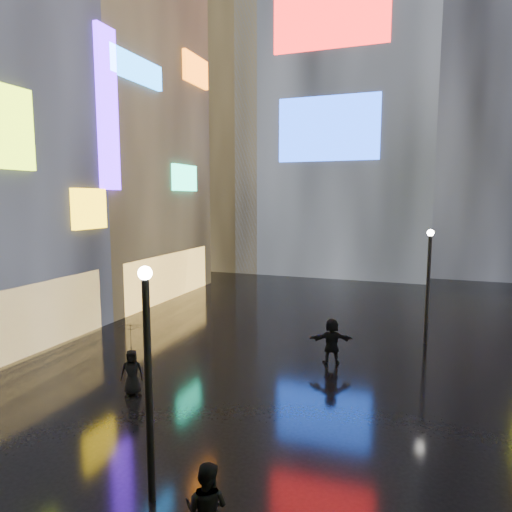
% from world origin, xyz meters
% --- Properties ---
extents(ground, '(140.00, 140.00, 0.00)m').
position_xyz_m(ground, '(0.00, 20.00, 0.00)').
color(ground, black).
rests_on(ground, ground).
extents(building_left_far, '(10.28, 12.00, 22.00)m').
position_xyz_m(building_left_far, '(-15.98, 26.00, 10.98)').
color(building_left_far, black).
rests_on(building_left_far, ground).
extents(tower_main, '(16.00, 14.20, 42.00)m').
position_xyz_m(tower_main, '(-3.00, 43.97, 21.01)').
color(tower_main, black).
rests_on(tower_main, ground).
extents(tower_flank_right, '(12.00, 12.00, 34.00)m').
position_xyz_m(tower_flank_right, '(9.00, 46.00, 17.00)').
color(tower_flank_right, black).
rests_on(tower_flank_right, ground).
extents(tower_flank_left, '(10.00, 10.00, 26.00)m').
position_xyz_m(tower_flank_left, '(-14.00, 42.00, 13.00)').
color(tower_flank_left, black).
rests_on(tower_flank_left, ground).
extents(lamp_near, '(0.30, 0.30, 5.20)m').
position_xyz_m(lamp_near, '(-1.06, 8.25, 2.94)').
color(lamp_near, black).
rests_on(lamp_near, ground).
extents(lamp_far, '(0.30, 0.30, 5.20)m').
position_xyz_m(lamp_far, '(4.63, 21.85, 2.94)').
color(lamp_far, black).
rests_on(lamp_far, ground).
extents(pedestrian_1, '(0.91, 0.73, 1.80)m').
position_xyz_m(pedestrian_1, '(0.74, 7.29, 0.90)').
color(pedestrian_1, black).
rests_on(pedestrian_1, ground).
extents(pedestrian_4, '(0.89, 0.76, 1.54)m').
position_xyz_m(pedestrian_4, '(-4.70, 12.72, 0.77)').
color(pedestrian_4, black).
rests_on(pedestrian_4, ground).
extents(pedestrian_5, '(1.80, 1.06, 1.85)m').
position_xyz_m(pedestrian_5, '(1.08, 17.85, 0.93)').
color(pedestrian_5, black).
rests_on(pedestrian_5, ground).
extents(umbrella_2, '(1.32, 1.33, 0.90)m').
position_xyz_m(umbrella_2, '(-4.70, 12.72, 1.99)').
color(umbrella_2, black).
rests_on(umbrella_2, pedestrian_4).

